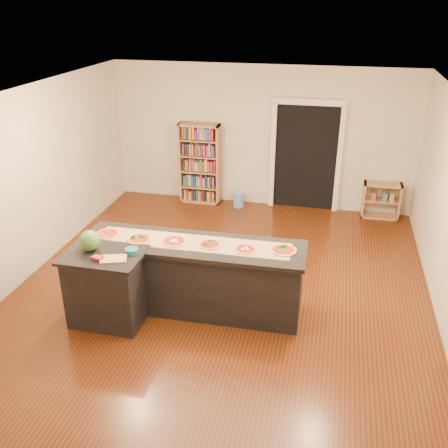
% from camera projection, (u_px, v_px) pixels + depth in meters
% --- Properties ---
extents(room, '(6.00, 7.00, 2.80)m').
position_uv_depth(room, '(221.00, 203.00, 6.78)').
color(room, beige).
rests_on(room, ground).
extents(doorway, '(1.40, 0.09, 2.21)m').
position_uv_depth(doorway, '(306.00, 151.00, 9.74)').
color(doorway, black).
rests_on(doorway, room).
extents(kitchen_island, '(3.01, 0.82, 0.99)m').
position_uv_depth(kitchen_island, '(193.00, 276.00, 6.79)').
color(kitchen_island, black).
rests_on(kitchen_island, ground).
extents(side_counter, '(1.01, 0.74, 1.00)m').
position_uv_depth(side_counter, '(107.00, 287.00, 6.51)').
color(side_counter, black).
rests_on(side_counter, ground).
extents(bookshelf, '(0.83, 0.29, 1.65)m').
position_uv_depth(bookshelf, '(200.00, 164.00, 10.19)').
color(bookshelf, tan).
rests_on(bookshelf, ground).
extents(low_shelf, '(0.71, 0.30, 0.71)m').
position_uv_depth(low_shelf, '(381.00, 200.00, 9.65)').
color(low_shelf, tan).
rests_on(low_shelf, ground).
extents(waste_bin, '(0.21, 0.21, 0.31)m').
position_uv_depth(waste_bin, '(239.00, 199.00, 10.21)').
color(waste_bin, '#6A98EC').
rests_on(waste_bin, ground).
extents(kraft_paper, '(2.62, 0.51, 0.00)m').
position_uv_depth(kraft_paper, '(192.00, 243.00, 6.60)').
color(kraft_paper, '#926F4B').
rests_on(kraft_paper, kitchen_island).
extents(watermelon, '(0.27, 0.27, 0.27)m').
position_uv_depth(watermelon, '(90.00, 241.00, 6.34)').
color(watermelon, '#144214').
rests_on(watermelon, side_counter).
extents(cutting_board, '(0.37, 0.30, 0.02)m').
position_uv_depth(cutting_board, '(114.00, 259.00, 6.16)').
color(cutting_board, tan).
rests_on(cutting_board, side_counter).
extents(package_red, '(0.15, 0.12, 0.05)m').
position_uv_depth(package_red, '(97.00, 258.00, 6.15)').
color(package_red, maroon).
rests_on(package_red, side_counter).
extents(package_teal, '(0.17, 0.17, 0.06)m').
position_uv_depth(package_teal, '(132.00, 251.00, 6.31)').
color(package_teal, '#195966').
rests_on(package_teal, side_counter).
extents(pizza_a, '(0.31, 0.31, 0.02)m').
position_uv_depth(pizza_a, '(108.00, 233.00, 6.83)').
color(pizza_a, '#DCB154').
rests_on(pizza_a, kitchen_island).
extents(pizza_b, '(0.32, 0.32, 0.02)m').
position_uv_depth(pizza_b, '(139.00, 239.00, 6.68)').
color(pizza_b, '#DCB154').
rests_on(pizza_b, kitchen_island).
extents(pizza_c, '(0.35, 0.35, 0.02)m').
position_uv_depth(pizza_c, '(174.00, 241.00, 6.62)').
color(pizza_c, '#DCB154').
rests_on(pizza_c, kitchen_island).
extents(pizza_d, '(0.32, 0.32, 0.02)m').
position_uv_depth(pizza_d, '(210.00, 244.00, 6.53)').
color(pizza_d, '#DCB154').
rests_on(pizza_d, kitchen_island).
extents(pizza_e, '(0.28, 0.28, 0.02)m').
position_uv_depth(pizza_e, '(245.00, 249.00, 6.41)').
color(pizza_e, '#DCB154').
rests_on(pizza_e, kitchen_island).
extents(pizza_f, '(0.33, 0.33, 0.02)m').
position_uv_depth(pizza_f, '(283.00, 250.00, 6.39)').
color(pizza_f, '#DCB154').
rests_on(pizza_f, kitchen_island).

